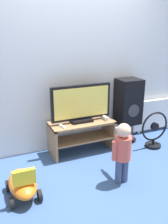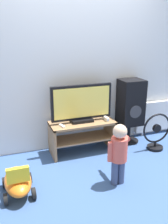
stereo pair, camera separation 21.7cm
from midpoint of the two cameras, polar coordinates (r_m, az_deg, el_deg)
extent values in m
plane|color=#38568C|center=(3.61, -0.96, -10.27)|extent=(16.00, 16.00, 0.00)
cube|color=silver|center=(3.64, -4.06, 11.55)|extent=(10.00, 0.06, 2.60)
cube|color=#93704C|center=(3.59, -2.24, -2.50)|extent=(0.93, 0.40, 0.03)
cube|color=#93704C|center=(3.69, -2.19, -6.01)|extent=(0.89, 0.36, 0.02)
cube|color=#93704C|center=(3.56, -8.98, -6.80)|extent=(0.04, 0.40, 0.47)
cube|color=#93704C|center=(3.85, 4.04, -4.57)|extent=(0.04, 0.40, 0.47)
cube|color=black|center=(3.60, -2.37, -1.88)|extent=(0.31, 0.20, 0.04)
cube|color=black|center=(3.51, -2.42, 2.24)|extent=(0.89, 0.05, 0.50)
cube|color=#F2D859|center=(3.49, -2.26, 2.12)|extent=(0.82, 0.01, 0.43)
cube|color=white|center=(3.67, 3.09, -1.34)|extent=(0.04, 0.17, 0.05)
cube|color=#3F8CE5|center=(3.60, 3.70, -1.77)|extent=(0.02, 0.00, 0.01)
cube|color=white|center=(3.41, -6.74, -3.32)|extent=(0.06, 0.13, 0.02)
cylinder|color=#337FD8|center=(3.41, -6.75, -3.12)|extent=(0.01, 0.01, 0.00)
cylinder|color=#3F4C72|center=(3.02, 5.82, -13.36)|extent=(0.08, 0.08, 0.31)
cylinder|color=#3F4C72|center=(3.05, 7.26, -12.98)|extent=(0.08, 0.08, 0.31)
cylinder|color=#D1594C|center=(2.89, 6.76, -8.24)|extent=(0.19, 0.19, 0.28)
sphere|color=beige|center=(2.80, 6.93, -4.24)|extent=(0.16, 0.16, 0.16)
cylinder|color=#D1594C|center=(2.85, 4.82, -8.87)|extent=(0.06, 0.06, 0.23)
cylinder|color=#D1594C|center=(2.99, 7.54, -5.11)|extent=(0.06, 0.23, 0.06)
sphere|color=beige|center=(3.08, 6.43, -4.32)|extent=(0.07, 0.07, 0.07)
cube|color=white|center=(3.11, 6.07, -4.06)|extent=(0.03, 0.13, 0.02)
cylinder|color=black|center=(4.17, 8.11, -6.19)|extent=(0.32, 0.32, 0.02)
cylinder|color=black|center=(4.11, 8.20, -4.39)|extent=(0.05, 0.05, 0.30)
cube|color=black|center=(3.94, 8.54, 2.40)|extent=(0.36, 0.32, 0.71)
cylinder|color=#38383D|center=(3.84, 9.74, 0.25)|extent=(0.20, 0.01, 0.20)
cylinder|color=black|center=(4.02, 13.97, -7.43)|extent=(0.24, 0.24, 0.04)
cylinder|color=black|center=(3.99, 14.04, -6.68)|extent=(0.04, 0.04, 0.08)
torus|color=black|center=(3.89, 14.33, -3.25)|extent=(0.47, 0.03, 0.47)
cylinder|color=black|center=(3.89, 14.33, -3.25)|extent=(0.12, 0.05, 0.12)
ellipsoid|color=orange|center=(2.90, -16.03, -15.46)|extent=(0.29, 0.56, 0.18)
cube|color=yellow|center=(2.68, -15.88, -14.19)|extent=(0.23, 0.05, 0.16)
cylinder|color=black|center=(3.08, -19.08, -15.71)|extent=(0.04, 0.13, 0.13)
cylinder|color=black|center=(3.10, -13.57, -14.89)|extent=(0.04, 0.13, 0.13)
cylinder|color=black|center=(2.82, -18.46, -19.11)|extent=(0.04, 0.13, 0.13)
cylinder|color=black|center=(2.84, -12.36, -18.17)|extent=(0.04, 0.13, 0.13)
cube|color=white|center=(4.51, 14.45, -0.42)|extent=(0.89, 0.08, 0.52)
cube|color=silver|center=(4.44, 10.93, -4.48)|extent=(0.03, 0.05, 0.06)
cube|color=silver|center=(4.80, 17.14, -3.18)|extent=(0.03, 0.05, 0.06)
camera|label=1|loc=(0.11, -91.79, -0.61)|focal=40.00mm
camera|label=2|loc=(0.11, 88.21, 0.61)|focal=40.00mm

